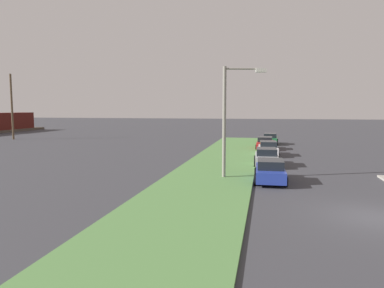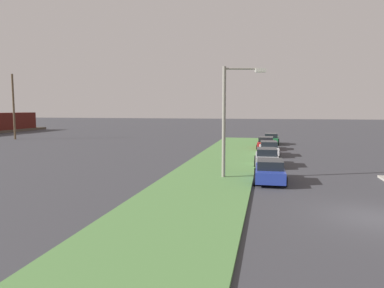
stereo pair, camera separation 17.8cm
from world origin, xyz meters
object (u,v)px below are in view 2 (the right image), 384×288
Objects in this scene: parked_car_red at (266,143)px; parked_car_white at (269,148)px; parked_car_blue at (270,171)px; distant_utility_pole at (14,107)px; parked_car_silver at (267,157)px; parked_car_green at (271,139)px; streetlight at (229,114)px.

parked_car_white is at bearing -174.96° from parked_car_red.
parked_car_blue is 0.43× the size of distant_utility_pole.
parked_car_blue is 13.18m from parked_car_white.
parked_car_silver and parked_car_white have the same top height.
parked_car_silver is 1.00× the size of parked_car_red.
parked_car_blue is at bearing -178.64° from parked_car_green.
parked_car_silver is at bearing 0.66° from parked_car_blue.
distant_utility_pole reaches higher than parked_car_red.
streetlight is (-24.28, 3.00, 3.67)m from parked_car_green.
distant_utility_pole reaches higher than parked_car_silver.
parked_car_red is at bearing -7.29° from streetlight.
parked_car_blue is 45.65m from distant_utility_pole.
parked_car_silver and parked_car_green have the same top height.
parked_car_blue is 24.79m from parked_car_green.
parked_car_blue is at bearing -179.74° from parked_car_silver.
streetlight is at bearing 165.49° from parked_car_white.
parked_car_red is 0.58× the size of streetlight.
parked_car_white is 11.62m from parked_car_green.
parked_car_white is at bearing -3.33° from parked_car_silver.
parked_car_silver is 0.99× the size of parked_car_white.
streetlight reaches higher than parked_car_white.
distant_utility_pole reaches higher than parked_car_green.
parked_car_green is 0.58× the size of streetlight.
parked_car_blue is at bearing 177.61° from parked_car_white.
streetlight is 0.75× the size of distant_utility_pole.
parked_car_silver is at bearing -22.09° from streetlight.
streetlight is at bearing 174.97° from parked_car_green.
parked_car_silver is 7.55m from streetlight.
distant_utility_pole is (23.70, 35.75, 0.61)m from streetlight.
parked_car_silver is 0.58× the size of streetlight.
distant_utility_pole reaches higher than streetlight.
distant_utility_pole is at bearing 83.60° from parked_car_red.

